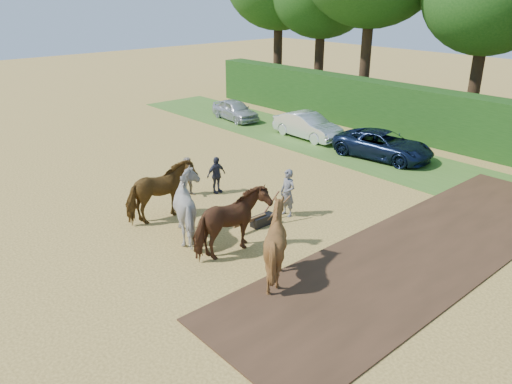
{
  "coord_description": "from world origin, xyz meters",
  "views": [
    {
      "loc": [
        8.86,
        -7.17,
        8.13
      ],
      "look_at": [
        -3.57,
        3.79,
        1.4
      ],
      "focal_mm": 35.0,
      "sensor_mm": 36.0,
      "label": 1
    }
  ],
  "objects": [
    {
      "name": "parked_cars",
      "position": [
        -3.63,
        13.82,
        0.71
      ],
      "size": [
        31.31,
        3.18,
        1.48
      ],
      "color": "#BBBDC3",
      "rests_on": "ground"
    },
    {
      "name": "ground",
      "position": [
        0.0,
        0.0,
        0.0
      ],
      "size": [
        120.0,
        120.0,
        0.0
      ],
      "primitive_type": "plane",
      "color": "gold",
      "rests_on": "ground"
    },
    {
      "name": "earth_strip",
      "position": [
        1.5,
        7.0,
        0.03
      ],
      "size": [
        4.5,
        17.0,
        0.05
      ],
      "primitive_type": "cube",
      "color": "#472D1C",
      "rests_on": "ground"
    },
    {
      "name": "spectator_near",
      "position": [
        -7.76,
        3.72,
        0.84
      ],
      "size": [
        0.94,
        1.02,
        1.68
      ],
      "primitive_type": "imported",
      "rotation": [
        0.0,
        0.0,
        1.09
      ],
      "color": "beige",
      "rests_on": "ground"
    },
    {
      "name": "spectator_far",
      "position": [
        -7.25,
        4.77,
        0.8
      ],
      "size": [
        0.4,
        0.95,
        1.61
      ],
      "primitive_type": "imported",
      "rotation": [
        0.0,
        0.0,
        1.58
      ],
      "color": "#2A2C38",
      "rests_on": "ground"
    },
    {
      "name": "plough_team",
      "position": [
        -3.53,
        1.88,
        1.11
      ],
      "size": [
        7.25,
        5.37,
        2.24
      ],
      "color": "brown",
      "rests_on": "ground"
    },
    {
      "name": "grass_verge",
      "position": [
        0.0,
        14.0,
        0.01
      ],
      "size": [
        50.0,
        5.0,
        0.03
      ],
      "primitive_type": "cube",
      "color": "#38601E",
      "rests_on": "ground"
    }
  ]
}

